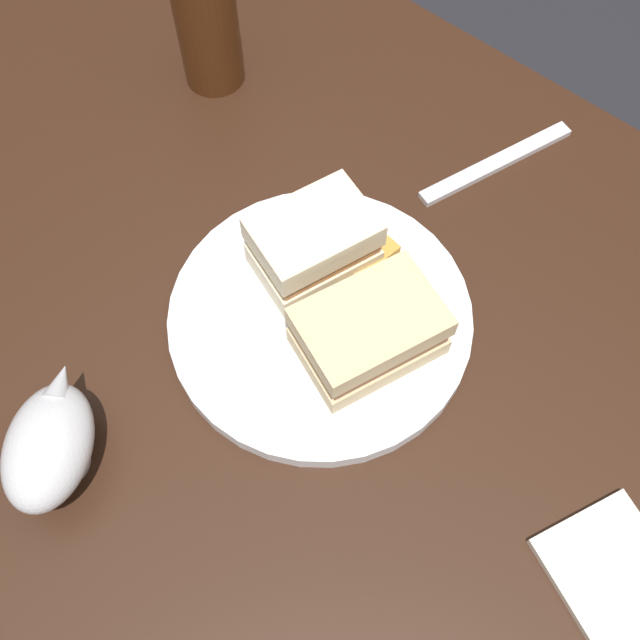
# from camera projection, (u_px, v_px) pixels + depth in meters

# --- Properties ---
(ground_plane) EXTENTS (6.00, 6.00, 0.00)m
(ground_plane) POSITION_uv_depth(u_px,v_px,m) (320.00, 533.00, 1.35)
(ground_plane) COLOR black
(dining_table) EXTENTS (1.23, 0.82, 0.78)m
(dining_table) POSITION_uv_depth(u_px,v_px,m) (320.00, 473.00, 1.01)
(dining_table) COLOR black
(dining_table) RESTS_ON ground
(plate) EXTENTS (0.27, 0.27, 0.02)m
(plate) POSITION_uv_depth(u_px,v_px,m) (320.00, 318.00, 0.67)
(plate) COLOR white
(plate) RESTS_ON dining_table
(sandwich_half_left) EXTENTS (0.11, 0.14, 0.06)m
(sandwich_half_left) POSITION_uv_depth(u_px,v_px,m) (369.00, 331.00, 0.62)
(sandwich_half_left) COLOR #CCB284
(sandwich_half_left) RESTS_ON plate
(sandwich_half_right) EXTENTS (0.10, 0.12, 0.07)m
(sandwich_half_right) POSITION_uv_depth(u_px,v_px,m) (314.00, 244.00, 0.66)
(sandwich_half_right) COLOR beige
(sandwich_half_right) RESTS_ON plate
(potato_wedge_front) EXTENTS (0.06, 0.04, 0.02)m
(potato_wedge_front) POSITION_uv_depth(u_px,v_px,m) (413.00, 293.00, 0.66)
(potato_wedge_front) COLOR #AD702D
(potato_wedge_front) RESTS_ON plate
(potato_wedge_middle) EXTENTS (0.02, 0.05, 0.02)m
(potato_wedge_middle) POSITION_uv_depth(u_px,v_px,m) (373.00, 262.00, 0.68)
(potato_wedge_middle) COLOR gold
(potato_wedge_middle) RESTS_ON plate
(potato_wedge_back) EXTENTS (0.04, 0.05, 0.02)m
(potato_wedge_back) POSITION_uv_depth(u_px,v_px,m) (367.00, 285.00, 0.66)
(potato_wedge_back) COLOR gold
(potato_wedge_back) RESTS_ON plate
(gravy_boat) EXTENTS (0.12, 0.12, 0.07)m
(gravy_boat) POSITION_uv_depth(u_px,v_px,m) (49.00, 445.00, 0.58)
(gravy_boat) COLOR #B7B7BC
(gravy_boat) RESTS_ON dining_table
(napkin) EXTENTS (0.14, 0.13, 0.01)m
(napkin) POSITION_uv_depth(u_px,v_px,m) (620.00, 577.00, 0.57)
(napkin) COLOR silver
(napkin) RESTS_ON dining_table
(fork) EXTENTS (0.07, 0.18, 0.01)m
(fork) POSITION_uv_depth(u_px,v_px,m) (498.00, 164.00, 0.75)
(fork) COLOR silver
(fork) RESTS_ON dining_table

